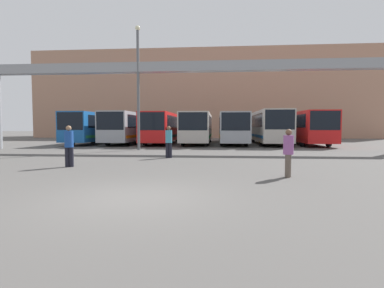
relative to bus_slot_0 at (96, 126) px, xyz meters
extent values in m
plane|color=#514F4C|center=(10.38, -22.72, -1.75)|extent=(200.00, 200.00, 0.00)
cube|color=tan|center=(10.38, 20.56, 4.91)|extent=(53.18, 12.00, 13.31)
cube|color=gray|center=(10.38, -7.83, 4.28)|extent=(30.59, 0.80, 0.70)
cube|color=#1959A5|center=(0.00, 0.01, -0.06)|extent=(2.46, 10.93, 2.68)
cube|color=black|center=(0.00, -5.43, 0.43)|extent=(2.27, 0.06, 1.50)
cube|color=black|center=(0.00, 0.01, 0.43)|extent=(2.49, 9.29, 1.13)
cube|color=#268C4C|center=(0.00, 0.01, -0.92)|extent=(2.49, 10.38, 0.24)
cylinder|color=black|center=(-1.07, -3.05, -1.28)|extent=(0.28, 0.93, 0.93)
cylinder|color=black|center=(1.07, -3.05, -1.28)|extent=(0.28, 0.93, 0.93)
cylinder|color=black|center=(-1.07, 3.07, -1.28)|extent=(0.28, 0.93, 0.93)
cylinder|color=black|center=(1.07, 3.07, -1.28)|extent=(0.28, 0.93, 0.93)
cube|color=#999EA5|center=(3.46, -0.13, -0.05)|extent=(2.53, 10.65, 2.71)
cube|color=black|center=(3.46, -5.43, 0.45)|extent=(2.33, 0.06, 1.52)
cube|color=black|center=(3.46, -0.13, 0.45)|extent=(2.56, 9.05, 1.14)
cube|color=orange|center=(3.46, -0.13, -0.91)|extent=(2.56, 10.12, 0.24)
cylinder|color=black|center=(2.35, -3.11, -1.25)|extent=(0.28, 1.00, 1.00)
cylinder|color=black|center=(4.57, -3.11, -1.25)|extent=(0.28, 1.00, 1.00)
cylinder|color=black|center=(2.35, 2.85, -1.25)|extent=(0.28, 1.00, 1.00)
cylinder|color=black|center=(4.57, 2.85, -1.25)|extent=(0.28, 1.00, 1.00)
cube|color=red|center=(6.92, -0.16, -0.07)|extent=(2.44, 10.60, 2.65)
cube|color=black|center=(6.92, -5.43, 0.41)|extent=(2.24, 0.06, 1.49)
cube|color=black|center=(6.92, -0.16, 0.41)|extent=(2.47, 9.01, 1.11)
cube|color=black|center=(6.92, -0.16, -0.92)|extent=(2.47, 10.07, 0.24)
cylinder|color=black|center=(5.86, -3.12, -1.23)|extent=(0.28, 1.04, 1.04)
cylinder|color=black|center=(7.98, -3.12, -1.23)|extent=(0.28, 1.04, 1.04)
cylinder|color=black|center=(5.86, 2.81, -1.23)|extent=(0.28, 1.04, 1.04)
cylinder|color=black|center=(7.98, 2.81, -1.23)|extent=(0.28, 1.04, 1.04)
cube|color=beige|center=(10.38, 0.39, -0.08)|extent=(2.57, 11.70, 2.63)
cube|color=black|center=(10.38, -5.43, 0.40)|extent=(2.37, 0.06, 1.47)
cube|color=black|center=(10.38, 0.39, 0.40)|extent=(2.60, 9.94, 1.11)
cube|color=#268C4C|center=(10.38, 0.39, -0.93)|extent=(2.60, 11.11, 0.24)
cylinder|color=black|center=(9.25, -2.88, -1.25)|extent=(0.28, 0.99, 0.99)
cylinder|color=black|center=(11.51, -2.88, -1.25)|extent=(0.28, 0.99, 0.99)
cylinder|color=black|center=(9.25, 3.67, -1.25)|extent=(0.28, 0.99, 0.99)
cylinder|color=black|center=(11.51, 3.67, -1.25)|extent=(0.28, 0.99, 0.99)
cube|color=#999EA5|center=(13.84, 0.61, -0.10)|extent=(2.51, 12.14, 2.61)
cube|color=black|center=(13.84, -5.43, 0.38)|extent=(2.31, 0.06, 1.46)
cube|color=black|center=(13.84, 0.61, 0.38)|extent=(2.54, 10.32, 1.09)
cube|color=orange|center=(13.84, 0.61, -0.93)|extent=(2.54, 11.53, 0.24)
cylinder|color=black|center=(12.75, -2.78, -1.30)|extent=(0.28, 0.91, 0.91)
cylinder|color=black|center=(14.94, -2.78, -1.30)|extent=(0.28, 0.91, 0.91)
cylinder|color=black|center=(12.75, 4.01, -1.30)|extent=(0.28, 0.91, 0.91)
cylinder|color=black|center=(14.94, 4.01, -1.30)|extent=(0.28, 0.91, 0.91)
cube|color=beige|center=(17.30, -0.11, 0.01)|extent=(2.53, 10.70, 2.81)
cube|color=black|center=(17.30, -5.43, 0.53)|extent=(2.32, 0.06, 1.58)
cube|color=black|center=(17.30, -0.11, 0.53)|extent=(2.56, 9.09, 1.18)
cube|color=#1966B2|center=(17.30, -0.11, -0.89)|extent=(2.56, 10.16, 0.24)
cylinder|color=black|center=(16.20, -3.10, -1.29)|extent=(0.28, 0.92, 0.92)
cylinder|color=black|center=(18.41, -3.10, -1.29)|extent=(0.28, 0.92, 0.92)
cylinder|color=black|center=(16.20, 2.89, -1.29)|extent=(0.28, 0.92, 0.92)
cylinder|color=black|center=(18.41, 2.89, -1.29)|extent=(0.28, 0.92, 0.92)
cube|color=red|center=(20.76, -0.41, -0.05)|extent=(2.52, 10.09, 2.70)
cube|color=black|center=(20.76, -5.43, 0.45)|extent=(2.31, 0.06, 1.51)
cube|color=black|center=(20.76, -0.41, 0.45)|extent=(2.55, 8.58, 1.14)
cube|color=red|center=(20.76, -0.41, -0.91)|extent=(2.55, 9.59, 0.24)
cylinder|color=black|center=(19.67, -3.23, -1.28)|extent=(0.28, 0.95, 0.95)
cylinder|color=black|center=(21.86, -3.23, -1.28)|extent=(0.28, 0.95, 0.95)
cylinder|color=black|center=(19.67, 2.42, -1.28)|extent=(0.28, 0.95, 0.95)
cylinder|color=black|center=(21.86, 2.42, -1.28)|extent=(0.28, 0.95, 0.95)
cylinder|color=black|center=(6.16, -17.44, -1.33)|extent=(0.19, 0.19, 0.84)
cylinder|color=black|center=(6.00, -17.46, -1.33)|extent=(0.19, 0.19, 0.84)
cylinder|color=navy|center=(6.08, -17.45, -0.56)|extent=(0.37, 0.37, 0.70)
sphere|color=#8C6647|center=(6.08, -17.45, -0.10)|extent=(0.23, 0.23, 0.23)
cylinder|color=black|center=(9.80, -13.44, -1.34)|extent=(0.19, 0.19, 0.83)
cylinder|color=black|center=(9.64, -13.45, -1.34)|extent=(0.19, 0.19, 0.83)
cylinder|color=teal|center=(9.72, -13.44, -0.58)|extent=(0.36, 0.36, 0.69)
sphere|color=brown|center=(9.72, -13.44, -0.12)|extent=(0.22, 0.22, 0.22)
cylinder|color=brown|center=(14.75, -19.40, -1.36)|extent=(0.18, 0.18, 0.78)
cylinder|color=brown|center=(14.81, -19.26, -1.36)|extent=(0.18, 0.18, 0.78)
cylinder|color=#8C4C8C|center=(14.78, -19.33, -0.65)|extent=(0.34, 0.34, 0.65)
sphere|color=brown|center=(14.78, -19.33, -0.22)|extent=(0.21, 0.21, 0.21)
cylinder|color=#595B60|center=(6.62, -8.15, 2.57)|extent=(0.20, 0.20, 8.64)
sphere|color=beige|center=(6.62, -8.15, 7.04)|extent=(0.36, 0.36, 0.36)
camera|label=1|loc=(12.39, -29.67, -0.03)|focal=28.00mm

